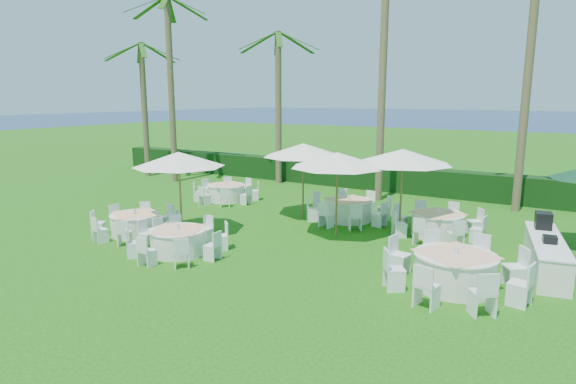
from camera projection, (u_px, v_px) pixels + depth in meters
name	position (u px, v px, depth m)	size (l,w,h in m)	color
ground	(225.00, 257.00, 13.65)	(120.00, 120.00, 0.00)	#16550E
hedge	(379.00, 177.00, 23.58)	(34.00, 1.00, 1.20)	black
ocean	(537.00, 119.00, 99.07)	(260.00, 260.00, 0.00)	#061442
banquet_table_a	(135.00, 224.00, 15.85)	(2.80, 2.80, 0.86)	white
banquet_table_b	(178.00, 241.00, 13.94)	(2.87, 2.87, 0.88)	white
banquet_table_c	(455.00, 270.00, 11.38)	(3.39, 3.39, 1.01)	white
banquet_table_d	(226.00, 192.00, 21.08)	(2.85, 2.85, 0.87)	white
banquet_table_e	(348.00, 209.00, 17.70)	(3.08, 3.08, 0.93)	white
banquet_table_f	(437.00, 224.00, 15.73)	(3.01, 3.01, 0.91)	white
umbrella_a	(179.00, 159.00, 15.45)	(2.96, 2.96, 2.75)	brown
umbrella_b	(337.00, 160.00, 15.23)	(3.04, 3.04, 2.75)	brown
umbrella_c	(303.00, 150.00, 17.75)	(3.01, 3.01, 2.80)	brown
umbrella_d	(403.00, 157.00, 15.57)	(3.18, 3.18, 2.82)	brown
buffet_table	(546.00, 253.00, 12.54)	(1.41, 3.79, 1.32)	white
palm_a	(171.00, 83.00, 25.01)	(4.40, 4.15, 9.48)	brown
palm_b	(278.00, 100.00, 24.69)	(4.41, 4.10, 7.72)	brown
palm_c	(384.00, 35.00, 19.96)	(4.40, 4.13, 13.00)	brown
palm_d	(528.00, 74.00, 18.19)	(4.40, 3.95, 9.69)	brown
palm_f	(144.00, 103.00, 27.03)	(4.19, 4.39, 7.44)	brown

